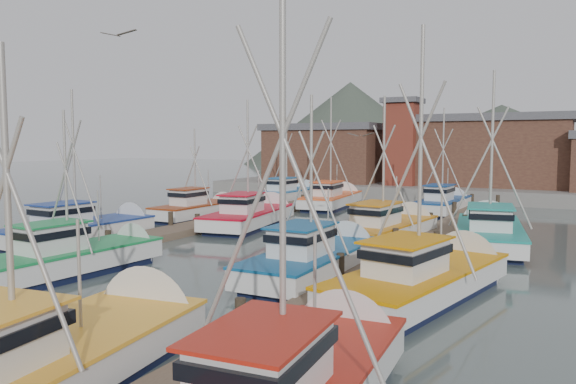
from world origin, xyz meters
The scene contains 23 objects.
ground centered at (0.00, 0.00, 0.00)m, with size 260.00×260.00×0.00m, color #465452.
dock_left centered at (-7.00, 4.04, 0.21)m, with size 2.30×46.00×1.50m.
dock_right centered at (7.00, 4.04, 0.21)m, with size 2.30×46.00×1.50m.
quay centered at (0.00, 37.00, 0.60)m, with size 44.00×16.00×1.20m, color gray.
shed_left centered at (-11.00, 35.00, 4.34)m, with size 12.72×8.48×6.20m.
shed_center centered at (6.00, 37.00, 4.69)m, with size 14.84×9.54×6.90m.
lookout_tower centered at (-2.00, 33.00, 5.55)m, with size 3.60×3.60×8.50m.
distant_hills centered at (-12.76, 122.59, 0.00)m, with size 175.00×140.00×42.00m.
boat_1 centered at (4.04, -13.62, 0.68)m, with size 4.34×10.40×8.20m.
boat_3 centered at (9.26, -12.04, 0.69)m, with size 4.02×8.90×10.07m.
boat_4 centered at (-4.15, -5.27, 0.68)m, with size 3.08×8.42×7.30m.
boat_5 centered at (4.64, -1.06, 0.68)m, with size 3.26×8.94×7.96m.
boat_6 centered at (-9.76, 0.14, 0.68)m, with size 3.69×9.20×8.92m.
boat_7 centered at (9.37, -2.23, 0.69)m, with size 4.69×9.82×10.03m.
boat_8 centered at (-4.76, 9.21, 0.68)m, with size 4.36×9.93×8.89m.
boat_9 centered at (4.71, 7.88, 0.68)m, with size 3.85×9.48×8.63m.
boat_10 centered at (-9.91, 10.62, 0.68)m, with size 2.91×8.11×6.95m.
boat_11 centered at (9.73, 9.29, 0.69)m, with size 4.70×10.36×9.92m.
boat_12 centered at (-4.47, 21.63, 0.68)m, with size 3.96×9.69×9.89m.
boat_13 centered at (4.62, 22.02, 0.68)m, with size 3.47×8.62×8.68m.
boat_14 centered at (-9.81, 24.11, 0.68)m, with size 3.51×8.94×8.47m.
gull_near centered at (-1.02, -6.06, 9.27)m, with size 1.55×0.65×0.24m.
gull_far centered at (3.87, 5.67, 5.76)m, with size 1.53×0.66×0.24m.
Camera 1 is at (14.03, -21.43, 5.36)m, focal length 35.00 mm.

